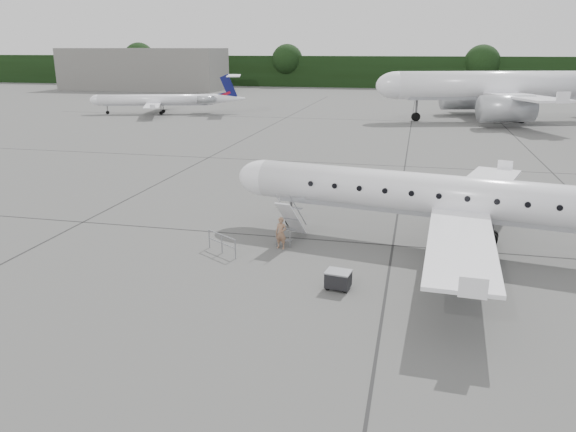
# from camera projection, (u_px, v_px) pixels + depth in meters

# --- Properties ---
(ground) EXTENTS (320.00, 320.00, 0.00)m
(ground) POSITION_uv_depth(u_px,v_px,m) (469.00, 304.00, 23.16)
(ground) COLOR #5B5B59
(ground) RESTS_ON ground
(treeline) EXTENTS (260.00, 4.00, 8.00)m
(treeline) POSITION_uv_depth(u_px,v_px,m) (431.00, 73.00, 143.31)
(treeline) COLOR black
(treeline) RESTS_ON ground
(terminal_building) EXTENTS (40.00, 14.00, 10.00)m
(terminal_building) POSITION_uv_depth(u_px,v_px,m) (143.00, 69.00, 139.42)
(terminal_building) COLOR slate
(terminal_building) RESTS_ON ground
(main_regional_jet) EXTENTS (33.21, 26.42, 7.67)m
(main_regional_jet) POSITION_uv_depth(u_px,v_px,m) (474.00, 178.00, 28.36)
(main_regional_jet) COLOR white
(main_regional_jet) RESTS_ON ground
(airstair) EXTENTS (1.27, 2.58, 2.40)m
(airstair) POSITION_uv_depth(u_px,v_px,m) (291.00, 219.00, 30.44)
(airstair) COLOR white
(airstair) RESTS_ON ground
(passenger) EXTENTS (0.69, 0.52, 1.70)m
(passenger) POSITION_uv_depth(u_px,v_px,m) (281.00, 233.00, 29.32)
(passenger) COLOR #8E674D
(passenger) RESTS_ON ground
(safety_railing) EXTENTS (1.88, 1.28, 1.00)m
(safety_railing) POSITION_uv_depth(u_px,v_px,m) (222.00, 244.00, 28.72)
(safety_railing) COLOR gray
(safety_railing) RESTS_ON ground
(baggage_cart) EXTENTS (1.15, 0.98, 0.90)m
(baggage_cart) POSITION_uv_depth(u_px,v_px,m) (338.00, 280.00, 24.46)
(baggage_cart) COLOR black
(baggage_cart) RESTS_ON ground
(bg_narrowbody) EXTENTS (44.95, 37.53, 13.91)m
(bg_narrowbody) POSITION_uv_depth(u_px,v_px,m) (504.00, 71.00, 79.21)
(bg_narrowbody) COLOR white
(bg_narrowbody) RESTS_ON ground
(bg_regional_left) EXTENTS (26.85, 22.45, 6.07)m
(bg_regional_left) POSITION_uv_depth(u_px,v_px,m) (156.00, 94.00, 88.55)
(bg_regional_left) COLOR white
(bg_regional_left) RESTS_ON ground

